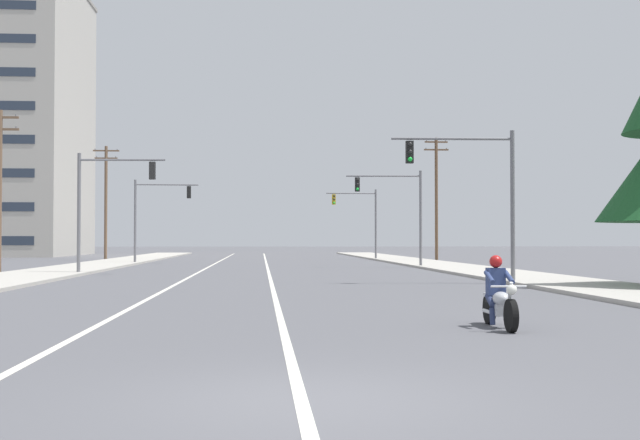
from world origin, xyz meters
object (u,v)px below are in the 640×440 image
traffic_signal_far_right (362,214)px  utility_pole_left_far (106,199)px  traffic_signal_near_left (104,195)px  traffic_signal_mid_left (154,208)px  traffic_signal_near_right (477,182)px  motorcycle_with_rider (499,299)px  traffic_signal_mid_right (399,203)px  utility_pole_right_far (436,195)px

traffic_signal_far_right → utility_pole_left_far: 22.28m
traffic_signal_near_left → traffic_signal_mid_left: bearing=89.7°
traffic_signal_far_right → traffic_signal_near_right: bearing=-90.2°
traffic_signal_near_left → traffic_signal_far_right: 33.28m
traffic_signal_near_left → motorcycle_with_rider: bearing=-63.7°
traffic_signal_near_right → traffic_signal_mid_left: size_ratio=1.00×
motorcycle_with_rider → traffic_signal_mid_right: traffic_signal_mid_right is taller
utility_pole_right_far → traffic_signal_mid_left: bearing=-164.0°
traffic_signal_mid_left → traffic_signal_mid_right: bearing=-29.1°
traffic_signal_near_left → traffic_signal_mid_right: 19.18m
traffic_signal_mid_left → motorcycle_with_rider: bearing=-74.1°
traffic_signal_mid_right → utility_pole_left_far: (-22.20, 20.00, 1.22)m
motorcycle_with_rider → traffic_signal_mid_left: bearing=105.9°
traffic_signal_near_right → traffic_signal_far_right: same height
motorcycle_with_rider → utility_pole_left_far: size_ratio=0.22×
motorcycle_with_rider → traffic_signal_near_left: bearing=116.3°
traffic_signal_near_right → traffic_signal_near_left: same height
traffic_signal_near_right → traffic_signal_mid_right: same height
utility_pole_right_far → utility_pole_left_far: (-28.08, 4.23, -0.24)m
utility_pole_left_far → motorcycle_with_rider: bearing=-71.8°
utility_pole_left_far → traffic_signal_mid_left: bearing=-62.9°
traffic_signal_near_right → motorcycle_with_rider: bearing=-103.8°
motorcycle_with_rider → traffic_signal_far_right: (4.08, 54.55, 3.49)m
motorcycle_with_rider → traffic_signal_mid_left: traffic_signal_mid_left is taller
motorcycle_with_rider → traffic_signal_mid_right: size_ratio=0.35×
traffic_signal_mid_left → traffic_signal_far_right: same height
traffic_signal_near_right → utility_pole_left_far: 44.91m
traffic_signal_mid_right → utility_pole_left_far: 29.90m
traffic_signal_near_left → traffic_signal_mid_left: same height
traffic_signal_near_right → traffic_signal_near_left: (-16.71, 9.85, -0.03)m
traffic_signal_far_right → traffic_signal_mid_right: bearing=-90.1°
motorcycle_with_rider → traffic_signal_far_right: bearing=85.7°
traffic_signal_mid_right → utility_pole_right_far: (5.89, 15.76, 1.45)m
traffic_signal_near_left → traffic_signal_mid_left: (0.09, 18.54, 0.01)m
motorcycle_with_rider → traffic_signal_mid_right: (4.04, 35.09, 3.51)m
traffic_signal_near_right → traffic_signal_mid_right: bearing=89.7°
utility_pole_right_far → traffic_signal_near_left: bearing=-132.2°
traffic_signal_near_right → utility_pole_left_far: bearing=119.5°
traffic_signal_mid_right → utility_pole_right_far: 16.89m
traffic_signal_near_left → traffic_signal_far_right: (16.85, 28.70, 0.00)m
traffic_signal_far_right → utility_pole_right_far: size_ratio=0.60×
traffic_signal_mid_left → utility_pole_left_far: bearing=117.1°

